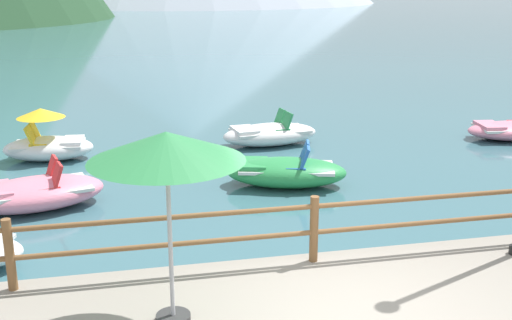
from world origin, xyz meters
TOP-DOWN VIEW (x-y plane):
  - ground_plane at (0.00, 40.00)m, footprint 200.00×200.00m
  - dock_railing at (0.00, 1.55)m, footprint 23.92×0.12m
  - beach_umbrella at (-2.05, 0.35)m, footprint 1.70×1.70m
  - pedal_boat_0 at (-4.25, 9.16)m, footprint 2.19×1.35m
  - pedal_boat_1 at (1.25, 9.39)m, footprint 2.66×1.52m
  - pedal_boat_3 at (-4.18, 5.71)m, footprint 2.80×1.96m
  - pedal_boat_5 at (0.80, 6.02)m, footprint 2.73×1.84m

SIDE VIEW (x-z plane):
  - ground_plane at x=0.00m, z-range 0.00..0.00m
  - pedal_boat_1 at x=1.25m, z-range -0.15..0.74m
  - pedal_boat_3 at x=-4.18m, z-range -0.14..0.76m
  - pedal_boat_5 at x=0.80m, z-range -0.14..0.77m
  - pedal_boat_0 at x=-4.25m, z-range -0.20..1.05m
  - dock_railing at x=0.00m, z-range 0.50..1.45m
  - beach_umbrella at x=-2.05m, z-range 1.33..3.57m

